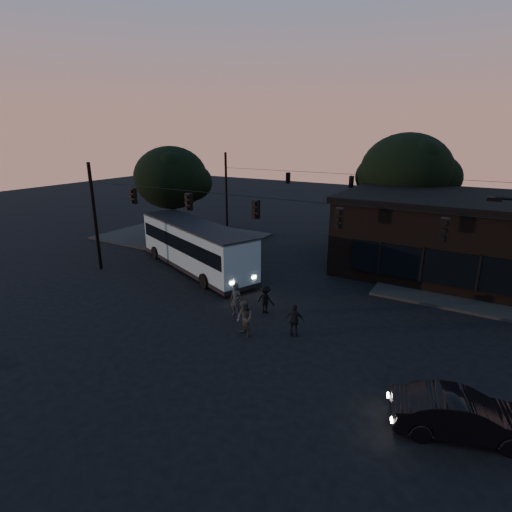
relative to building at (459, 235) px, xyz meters
The scene contains 14 objects.
ground 18.53m from the building, 119.40° to the right, with size 120.00×120.00×0.00m, color black.
sidewalk_far_right 4.45m from the building, 33.35° to the right, with size 14.00×10.00×0.15m, color black.
sidewalk_far_left 23.23m from the building, behind, with size 14.00×10.00×0.15m, color black.
building is the anchor object (origin of this frame).
tree_behind 8.57m from the building, 129.68° to the left, with size 7.60×7.60×9.43m.
tree_left 23.37m from the building, behind, with size 6.40×6.40×8.30m.
signal_rig_near 15.08m from the building, 126.93° to the right, with size 26.24×0.30×7.50m.
signal_rig_far 9.97m from the building, 155.90° to the left, with size 26.24×0.30×7.50m.
bus 18.16m from the building, 151.76° to the right, with size 12.00×7.12×3.34m.
car 17.33m from the building, 84.17° to the right, with size 1.52×4.37×1.44m, color black.
pedestrian_a 16.53m from the building, 124.56° to the right, with size 0.67×0.44×1.84m, color black.
pedestrian_b 17.10m from the building, 117.24° to the right, with size 0.87×0.68×1.79m, color #32312D.
pedestrian_c 15.18m from the building, 112.28° to the right, with size 0.97×0.40×1.65m, color black.
pedestrian_d 14.93m from the building, 123.50° to the right, with size 1.01×0.58×1.57m, color black.
Camera 1 is at (10.48, -13.73, 9.39)m, focal length 28.00 mm.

